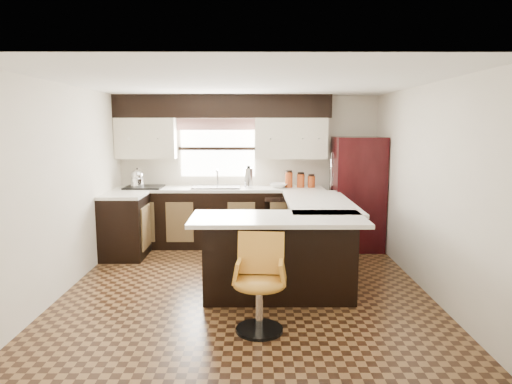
{
  "coord_description": "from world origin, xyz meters",
  "views": [
    {
      "loc": [
        0.11,
        -5.28,
        1.92
      ],
      "look_at": [
        0.12,
        0.45,
        1.09
      ],
      "focal_mm": 32.0,
      "sensor_mm": 36.0,
      "label": 1
    }
  ],
  "objects_px": {
    "peninsula_long": "(314,237)",
    "refrigerator": "(357,193)",
    "bar_chair": "(259,285)",
    "peninsula_return": "(279,259)"
  },
  "relations": [
    {
      "from": "peninsula_long",
      "to": "refrigerator",
      "type": "bearing_deg",
      "value": 54.42
    },
    {
      "from": "refrigerator",
      "to": "peninsula_long",
      "type": "bearing_deg",
      "value": -125.58
    },
    {
      "from": "bar_chair",
      "to": "peninsula_long",
      "type": "bearing_deg",
      "value": 72.7
    },
    {
      "from": "refrigerator",
      "to": "peninsula_return",
      "type": "bearing_deg",
      "value": -122.35
    },
    {
      "from": "peninsula_long",
      "to": "bar_chair",
      "type": "height_order",
      "value": "bar_chair"
    },
    {
      "from": "peninsula_return",
      "to": "refrigerator",
      "type": "xyz_separation_m",
      "value": [
        1.33,
        2.1,
        0.42
      ]
    },
    {
      "from": "peninsula_return",
      "to": "bar_chair",
      "type": "height_order",
      "value": "bar_chair"
    },
    {
      "from": "peninsula_long",
      "to": "peninsula_return",
      "type": "xyz_separation_m",
      "value": [
        -0.53,
        -0.97,
        0.0
      ]
    },
    {
      "from": "peninsula_return",
      "to": "refrigerator",
      "type": "distance_m",
      "value": 2.52
    },
    {
      "from": "peninsula_return",
      "to": "peninsula_long",
      "type": "bearing_deg",
      "value": 61.7
    }
  ]
}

